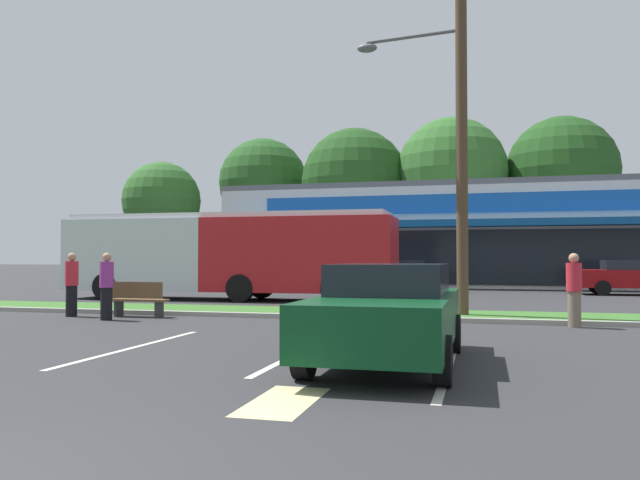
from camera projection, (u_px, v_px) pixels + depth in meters
grass_median at (343, 313)px, 17.44m from camera, size 56.00×2.20×0.12m
curb_lip at (333, 317)px, 16.26m from camera, size 56.00×0.24×0.12m
parking_stripe_0 at (134, 347)px, 11.19m from camera, size 0.12×4.80×0.01m
parking_stripe_1 at (299, 352)px, 10.62m from camera, size 0.12×4.80×0.01m
parking_stripe_2 at (448, 368)px, 9.12m from camera, size 0.12×4.80×0.01m
lot_arrow at (283, 401)px, 6.98m from camera, size 0.70×1.60×0.01m
storefront_building at (476, 237)px, 38.86m from camera, size 28.00×15.21×5.66m
tree_far_left at (162, 201)px, 50.73m from camera, size 6.24×6.24×9.31m
tree_left at (263, 183)px, 52.06m from camera, size 7.28×7.28×11.43m
tree_mid_left at (355, 181)px, 47.98m from camera, size 8.06×8.06×11.44m
tree_mid at (452, 173)px, 46.53m from camera, size 8.13×8.13×11.95m
tree_mid_right at (562, 171)px, 46.01m from camera, size 8.01×8.01×11.90m
utility_pole at (456, 105)px, 16.54m from camera, size 3.10×2.39×10.54m
city_bus at (228, 253)px, 23.85m from camera, size 12.75×2.82×3.25m
bus_stop_bench at (137, 298)px, 16.90m from camera, size 1.60×0.45×0.95m
car_1 at (635, 277)px, 26.80m from camera, size 4.66×1.90×1.49m
car_2 at (389, 312)px, 9.50m from camera, size 2.01×4.68×1.50m
car_3 at (394, 276)px, 28.71m from camera, size 4.74×2.00×1.46m
pedestrian_near_bench at (72, 284)px, 17.08m from camera, size 0.35×0.35×1.73m
pedestrian_by_pole at (107, 286)px, 16.09m from camera, size 0.35×0.35×1.72m
pedestrian_far at (574, 290)px, 14.42m from camera, size 0.34×0.34×1.70m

